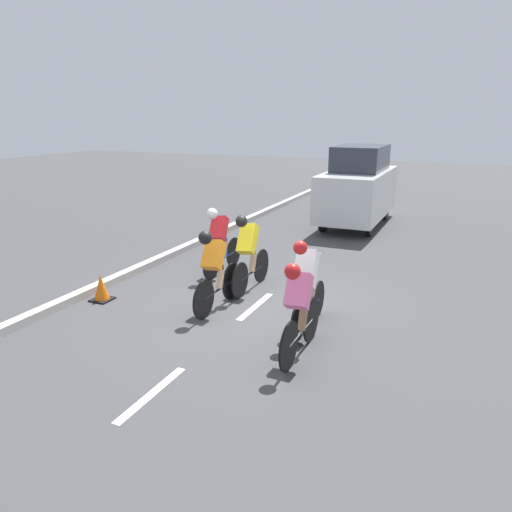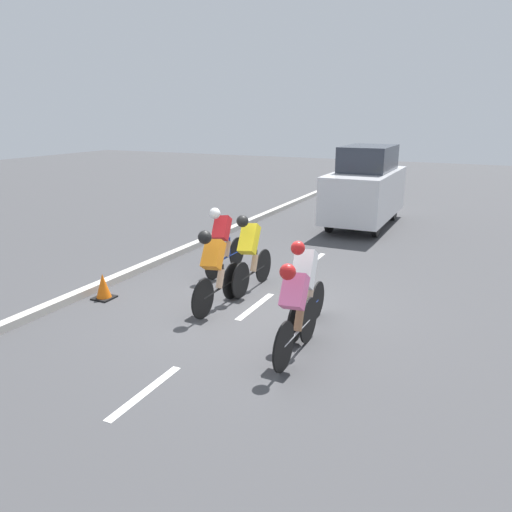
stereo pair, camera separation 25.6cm
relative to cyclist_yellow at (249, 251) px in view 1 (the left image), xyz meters
name	(u,v)px [view 1 (the left image)]	position (x,y,z in m)	size (l,w,h in m)	color
ground_plane	(255,307)	(-0.46, 0.76, -0.81)	(60.00, 60.00, 0.00)	#424244
lane_stripe_near	(152,394)	(-0.46, 3.92, -0.81)	(0.12, 1.40, 0.01)	white
lane_stripe_mid	(255,306)	(-0.46, 0.72, -0.81)	(0.12, 1.40, 0.01)	white
lane_stripe_far	(310,260)	(-0.46, -2.48, -0.81)	(0.12, 1.40, 0.01)	white
curb	(113,280)	(2.74, 0.72, -0.74)	(0.20, 27.01, 0.14)	beige
cyclist_yellow	(249,251)	(0.00, 0.00, 0.00)	(0.37, 1.71, 1.55)	black
cyclist_orange	(215,267)	(0.13, 1.14, -0.03)	(0.37, 1.73, 1.49)	black
cyclist_red	(220,239)	(1.01, -0.73, -0.03)	(0.38, 1.71, 1.48)	black
cyclist_white	(307,283)	(-1.61, 1.34, 0.00)	(0.38, 1.69, 1.54)	black
cyclist_pink	(299,307)	(-1.80, 2.24, -0.05)	(0.35, 1.70, 1.46)	black
support_car	(358,187)	(-0.57, -6.83, 0.38)	(1.70, 4.11, 2.42)	black
traffic_cone	(101,288)	(2.29, 1.59, -0.58)	(0.36, 0.36, 0.49)	black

